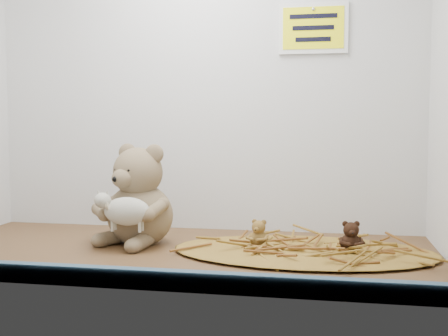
% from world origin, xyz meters
% --- Properties ---
extents(alcove_shell, '(1.20, 0.60, 0.90)m').
position_xyz_m(alcove_shell, '(0.00, 0.09, 0.45)').
color(alcove_shell, '#483219').
rests_on(alcove_shell, ground).
extents(front_rail, '(1.19, 0.02, 0.04)m').
position_xyz_m(front_rail, '(0.00, -0.29, 0.02)').
color(front_rail, '#39576D').
rests_on(front_rail, shelf_floor).
extents(straw_bed, '(0.61, 0.35, 0.01)m').
position_xyz_m(straw_bed, '(0.29, 0.04, 0.01)').
color(straw_bed, brown).
rests_on(straw_bed, shelf_floor).
extents(main_teddy, '(0.27, 0.27, 0.25)m').
position_xyz_m(main_teddy, '(-0.11, 0.08, 0.12)').
color(main_teddy, '#896F54').
rests_on(main_teddy, shelf_floor).
extents(toy_lamb, '(0.14, 0.09, 0.09)m').
position_xyz_m(toy_lamb, '(-0.11, -0.01, 0.09)').
color(toy_lamb, beige).
rests_on(toy_lamb, main_teddy).
extents(mini_teddy_tan, '(0.06, 0.07, 0.07)m').
position_xyz_m(mini_teddy_tan, '(0.19, 0.05, 0.04)').
color(mini_teddy_tan, olive).
rests_on(mini_teddy_tan, straw_bed).
extents(mini_teddy_brown, '(0.06, 0.07, 0.07)m').
position_xyz_m(mini_teddy_brown, '(0.40, 0.03, 0.05)').
color(mini_teddy_brown, black).
rests_on(mini_teddy_brown, straw_bed).
extents(wall_sign, '(0.16, 0.01, 0.11)m').
position_xyz_m(wall_sign, '(0.30, 0.29, 0.55)').
color(wall_sign, yellow).
rests_on(wall_sign, back_wall).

